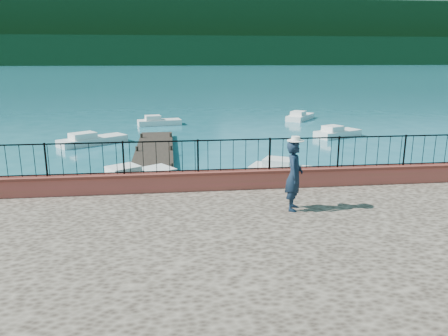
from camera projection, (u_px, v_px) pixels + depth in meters
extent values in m
plane|color=#19596B|center=(223.00, 285.00, 10.15)|extent=(2000.00, 2000.00, 0.00)
cube|color=#AA3E3D|center=(208.00, 180.00, 13.34)|extent=(28.00, 0.46, 0.58)
cube|color=black|center=(208.00, 156.00, 13.15)|extent=(27.00, 0.05, 0.95)
cube|color=#2D231C|center=(153.00, 162.00, 21.41)|extent=(2.00, 16.00, 0.30)
cube|color=black|center=(169.00, 51.00, 296.41)|extent=(900.00, 60.00, 18.00)
cube|color=black|center=(169.00, 35.00, 350.89)|extent=(900.00, 120.00, 44.00)
ellipsoid|color=#142D23|center=(337.00, 61.00, 574.99)|extent=(448.00, 384.00, 180.00)
imported|color=black|center=(294.00, 176.00, 11.43)|extent=(0.65, 0.79, 1.86)
cylinder|color=white|center=(296.00, 139.00, 11.19)|extent=(0.44, 0.44, 0.12)
cube|color=silver|center=(135.00, 173.00, 18.43)|extent=(3.60, 2.97, 0.80)
cube|color=silver|center=(290.00, 168.00, 19.24)|extent=(3.66, 2.84, 0.80)
cube|color=silver|center=(338.00, 131.00, 28.94)|extent=(3.49, 2.59, 0.80)
cube|color=silver|center=(93.00, 138.00, 26.45)|extent=(4.08, 3.44, 0.80)
cube|color=silver|center=(159.00, 120.00, 33.90)|extent=(3.46, 1.87, 0.80)
cube|color=white|center=(300.00, 115.00, 36.86)|extent=(3.13, 3.62, 0.80)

